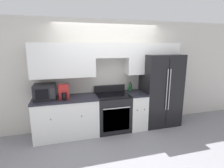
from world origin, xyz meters
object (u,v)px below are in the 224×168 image
microwave (45,92)px  bottle (130,87)px  oven_range (113,112)px  refrigerator (160,90)px

microwave → bottle: (2.01, 0.17, -0.07)m
oven_range → refrigerator: bearing=1.8°
refrigerator → bottle: 0.76m
microwave → oven_range: bearing=-1.8°
refrigerator → bottle: size_ratio=7.92×
oven_range → microwave: bearing=178.2°
oven_range → bottle: size_ratio=4.61×
refrigerator → bottle: (-0.73, 0.18, 0.08)m
refrigerator → microwave: size_ratio=3.98×
refrigerator → bottle: refrigerator is taller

